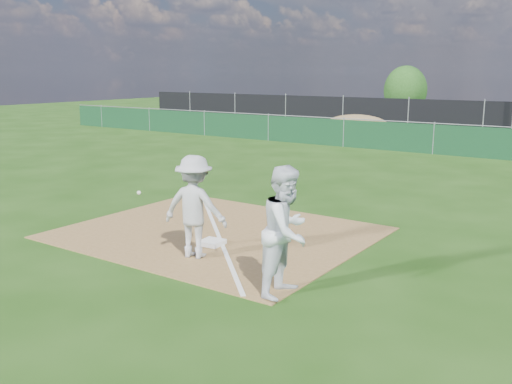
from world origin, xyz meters
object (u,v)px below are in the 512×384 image
Objects in this scene: car_left at (373,112)px; play_at_first at (195,207)px; first_base at (212,242)px; runner at (287,231)px; tree_left at (405,90)px.

play_at_first is at bearing -157.68° from car_left.
first_base is 0.19× the size of play_at_first.
play_at_first is 2.32m from runner.
play_at_first is 34.69m from tree_left.
runner is (2.26, -0.53, 0.04)m from play_at_first.
tree_left reaches higher than play_at_first.
runner is at bearing -72.27° from tree_left.
runner is 0.49× the size of car_left.
tree_left is at bearing 6.18° from car_left.
runner is at bearing -13.17° from play_at_first.
car_left is (-8.34, 26.93, 0.64)m from first_base.
play_at_first reaches higher than first_base.
runner is 35.82m from tree_left.
play_at_first is at bearing 73.08° from runner.
first_base is at bearing -75.59° from tree_left.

